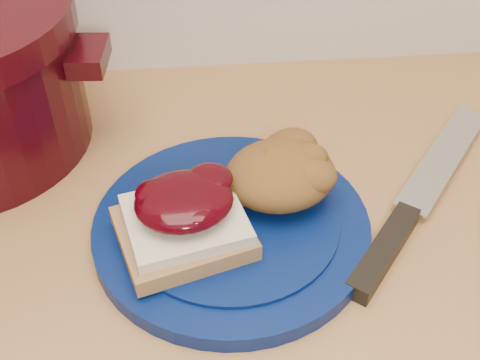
{
  "coord_description": "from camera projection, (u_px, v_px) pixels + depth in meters",
  "views": [
    {
      "loc": [
        -0.0,
        1.1,
        1.32
      ],
      "look_at": [
        0.03,
        1.51,
        0.95
      ],
      "focal_mm": 45.0,
      "sensor_mm": 36.0,
      "label": 1
    }
  ],
  "objects": [
    {
      "name": "plate",
      "position": [
        231.0,
        227.0,
        0.57
      ],
      "size": [
        0.3,
        0.3,
        0.02
      ],
      "primitive_type": "cylinder",
      "rotation": [
        0.0,
        0.0,
        0.19
      ],
      "color": "#05154A",
      "rests_on": "wood_countertop"
    },
    {
      "name": "sandwich",
      "position": [
        184.0,
        218.0,
        0.52
      ],
      "size": [
        0.13,
        0.12,
        0.05
      ],
      "rotation": [
        0.0,
        0.0,
        0.19
      ],
      "color": "olive",
      "rests_on": "plate"
    },
    {
      "name": "stuffing_mound",
      "position": [
        280.0,
        175.0,
        0.56
      ],
      "size": [
        0.12,
        0.11,
        0.05
      ],
      "primitive_type": "ellipsoid",
      "rotation": [
        0.0,
        0.0,
        0.19
      ],
      "color": "brown",
      "rests_on": "plate"
    },
    {
      "name": "chef_knife",
      "position": [
        402.0,
        222.0,
        0.57
      ],
      "size": [
        0.22,
        0.27,
        0.02
      ],
      "rotation": [
        0.0,
        0.0,
        0.9
      ],
      "color": "black",
      "rests_on": "wood_countertop"
    }
  ]
}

